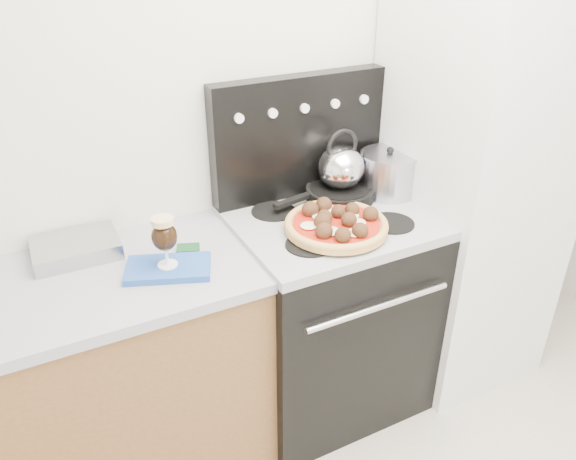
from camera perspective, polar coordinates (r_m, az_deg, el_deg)
room_shell at (r=1.43m, az=20.61°, el=-2.32°), size 3.52×3.01×2.52m
base_cabinet at (r=2.27m, az=-22.12°, el=-15.67°), size 1.45×0.60×0.86m
countertop at (r=2.00m, az=-24.48°, el=-6.30°), size 1.48×0.63×0.04m
stove_body at (r=2.48m, az=3.99°, el=-8.62°), size 0.76×0.65×0.88m
cooktop at (r=2.23m, az=4.38°, el=0.81°), size 0.76×0.65×0.04m
backguard at (r=2.34m, az=1.11°, el=9.50°), size 0.76×0.08×0.50m
fridge at (r=2.60m, az=18.11°, el=4.84°), size 0.64×0.68×1.90m
foil_sheet at (r=2.13m, az=-20.74°, el=-1.72°), size 0.30×0.22×0.06m
oven_mitt at (r=1.95m, az=-12.07°, el=-3.84°), size 0.32×0.25×0.02m
beer_glass at (r=1.90m, az=-12.39°, el=-1.17°), size 0.09×0.09×0.19m
pizza_pan at (r=2.12m, az=4.90°, el=-0.07°), size 0.43×0.43×0.01m
pizza at (r=2.10m, az=4.93°, el=0.73°), size 0.46×0.46×0.06m
skillet at (r=2.37m, az=5.30°, el=3.76°), size 0.34×0.34×0.05m
tea_kettle at (r=2.32m, az=5.44°, el=6.71°), size 0.20×0.20×0.21m
stock_pot at (r=2.42m, az=10.13°, el=5.58°), size 0.27×0.27×0.17m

